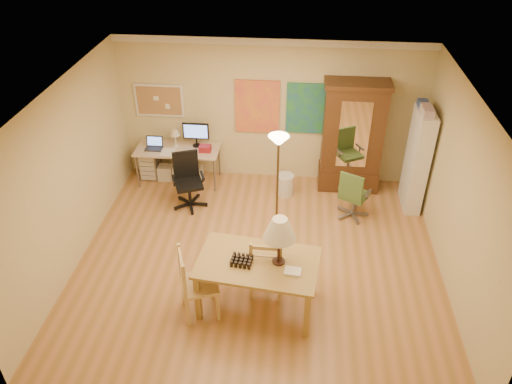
# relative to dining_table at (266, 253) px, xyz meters

# --- Properties ---
(floor) EXTENTS (5.50, 5.50, 0.00)m
(floor) POSITION_rel_dining_table_xyz_m (-0.17, 0.95, -0.94)
(floor) COLOR #A6743B
(floor) RESTS_ON ground
(crown_molding) EXTENTS (5.50, 0.08, 0.12)m
(crown_molding) POSITION_rel_dining_table_xyz_m (-0.17, 3.41, 1.70)
(crown_molding) COLOR white
(crown_molding) RESTS_ON floor
(corkboard) EXTENTS (0.90, 0.04, 0.62)m
(corkboard) POSITION_rel_dining_table_xyz_m (-2.22, 3.42, 0.56)
(corkboard) COLOR #A9854F
(corkboard) RESTS_ON floor
(art_panel_left) EXTENTS (0.80, 0.04, 1.00)m
(art_panel_left) POSITION_rel_dining_table_xyz_m (-0.42, 3.42, 0.51)
(art_panel_left) COLOR gold
(art_panel_left) RESTS_ON floor
(art_panel_right) EXTENTS (0.75, 0.04, 0.95)m
(art_panel_right) POSITION_rel_dining_table_xyz_m (0.48, 3.42, 0.51)
(art_panel_right) COLOR #23638D
(art_panel_right) RESTS_ON floor
(dining_table) EXTENTS (1.68, 1.13, 1.49)m
(dining_table) POSITION_rel_dining_table_xyz_m (0.00, 0.00, 0.00)
(dining_table) COLOR olive
(dining_table) RESTS_ON floor
(ladder_chair_back) EXTENTS (0.47, 0.45, 0.98)m
(ladder_chair_back) POSITION_rel_dining_table_xyz_m (-0.00, 0.26, -0.48)
(ladder_chair_back) COLOR tan
(ladder_chair_back) RESTS_ON floor
(ladder_chair_left) EXTENTS (0.61, 0.62, 1.06)m
(ladder_chair_left) POSITION_rel_dining_table_xyz_m (-0.89, -0.21, -0.45)
(ladder_chair_left) COLOR tan
(ladder_chair_left) RESTS_ON floor
(torchiere_lamp) EXTENTS (0.32, 0.32, 1.76)m
(torchiere_lamp) POSITION_rel_dining_table_xyz_m (0.06, 1.70, 0.47)
(torchiere_lamp) COLOR #43341A
(torchiere_lamp) RESTS_ON floor
(computer_desk) EXTENTS (1.54, 0.68, 1.17)m
(computer_desk) POSITION_rel_dining_table_xyz_m (-1.84, 3.10, -0.51)
(computer_desk) COLOR beige
(computer_desk) RESTS_ON floor
(office_chair_black) EXTENTS (0.61, 0.61, 1.00)m
(office_chair_black) POSITION_rel_dining_table_xyz_m (-1.53, 2.30, -0.67)
(office_chair_black) COLOR black
(office_chair_black) RESTS_ON floor
(office_chair_green) EXTENTS (0.57, 0.57, 0.92)m
(office_chair_green) POSITION_rel_dining_table_xyz_m (1.32, 2.21, -0.69)
(office_chair_green) COLOR slate
(office_chair_green) RESTS_ON floor
(drawer_cart) EXTENTS (0.34, 0.41, 0.68)m
(drawer_cart) POSITION_rel_dining_table_xyz_m (-2.48, 3.20, -0.60)
(drawer_cart) COLOR slate
(drawer_cart) RESTS_ON floor
(armoire) EXTENTS (1.13, 0.54, 2.08)m
(armoire) POSITION_rel_dining_table_xyz_m (1.30, 3.18, -0.04)
(armoire) COLOR #33210E
(armoire) RESTS_ON floor
(bookshelf) EXTENTS (0.27, 0.72, 1.81)m
(bookshelf) POSITION_rel_dining_table_xyz_m (2.38, 2.69, -0.04)
(bookshelf) COLOR white
(bookshelf) RESTS_ON floor
(wastebin) EXTENTS (0.32, 0.32, 0.40)m
(wastebin) POSITION_rel_dining_table_xyz_m (0.15, 2.81, -0.74)
(wastebin) COLOR silver
(wastebin) RESTS_ON floor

